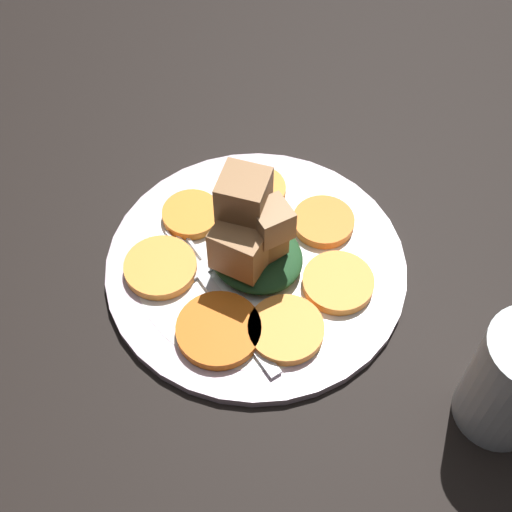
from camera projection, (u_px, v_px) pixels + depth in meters
table_slab at (256, 274)px, 70.54cm from camera, size 120.00×120.00×2.00cm
plate at (256, 265)px, 69.30cm from camera, size 29.11×29.11×1.05cm
carrot_slice_0 at (338, 282)px, 66.85cm from camera, size 6.76×6.76×0.99cm
carrot_slice_1 at (323, 222)px, 71.10cm from camera, size 6.16×6.16×0.99cm
carrot_slice_2 at (256, 190)px, 73.55cm from camera, size 6.14×6.14×0.99cm
carrot_slice_3 at (191, 214)px, 71.65cm from camera, size 5.88×5.88×0.99cm
carrot_slice_4 at (160, 267)px, 67.86cm from camera, size 6.98×6.98×0.99cm
carrot_slice_5 at (219, 330)px, 63.88cm from camera, size 7.73×7.73×0.99cm
carrot_slice_6 at (286, 329)px, 63.91cm from camera, size 6.92×6.92×0.99cm
center_pile at (252, 236)px, 65.50cm from camera, size 9.41×8.95×10.69cm
fork at (217, 294)px, 66.44cm from camera, size 18.94×5.14×0.40cm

